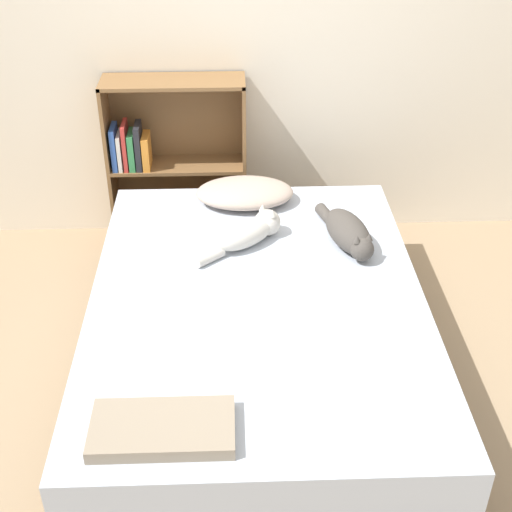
# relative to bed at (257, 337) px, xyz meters

# --- Properties ---
(ground_plane) EXTENTS (8.00, 8.00, 0.00)m
(ground_plane) POSITION_rel_bed_xyz_m (0.00, 0.00, -0.23)
(ground_plane) COLOR #997F60
(wall_back) EXTENTS (8.00, 0.06, 2.50)m
(wall_back) POSITION_rel_bed_xyz_m (0.00, 1.40, 1.02)
(wall_back) COLOR silver
(wall_back) RESTS_ON ground_plane
(bed) EXTENTS (1.49, 2.06, 0.46)m
(bed) POSITION_rel_bed_xyz_m (0.00, 0.00, 0.00)
(bed) COLOR brown
(bed) RESTS_ON ground_plane
(pillow) EXTENTS (0.51, 0.34, 0.12)m
(pillow) POSITION_rel_bed_xyz_m (-0.03, 0.83, 0.29)
(pillow) COLOR #B29E8E
(pillow) RESTS_ON bed
(cat_light) EXTENTS (0.42, 0.38, 0.15)m
(cat_light) POSITION_rel_bed_xyz_m (-0.02, 0.43, 0.30)
(cat_light) COLOR beige
(cat_light) RESTS_ON bed
(cat_dark) EXTENTS (0.26, 0.53, 0.16)m
(cat_dark) POSITION_rel_bed_xyz_m (0.45, 0.38, 0.31)
(cat_dark) COLOR #47423D
(cat_dark) RESTS_ON bed
(bookshelf) EXTENTS (0.78, 0.26, 1.00)m
(bookshelf) POSITION_rel_bed_xyz_m (-0.44, 1.27, 0.29)
(bookshelf) COLOR brown
(bookshelf) RESTS_ON ground_plane
(blanket_fold) EXTENTS (0.49, 0.25, 0.05)m
(blanket_fold) POSITION_rel_bed_xyz_m (-0.35, -0.79, 0.26)
(blanket_fold) COLOR gray
(blanket_fold) RESTS_ON bed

